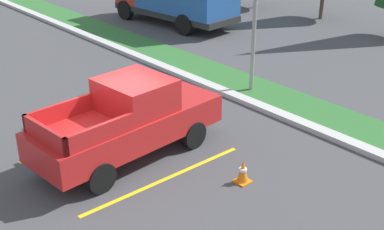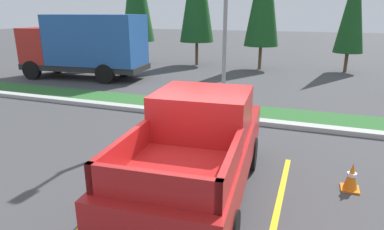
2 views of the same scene
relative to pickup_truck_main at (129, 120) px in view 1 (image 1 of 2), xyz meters
The scene contains 7 objects.
ground_plane 1.06m from the pickup_truck_main, 154.08° to the right, with size 120.00×120.00×0.00m, color #424244.
parking_line_near 1.86m from the pickup_truck_main, behind, with size 0.12×4.80×0.01m, color yellow.
parking_line_far 1.87m from the pickup_truck_main, ahead, with size 0.12×4.80×0.01m, color yellow.
curb_strip 5.01m from the pickup_truck_main, 92.18° to the left, with size 56.00×0.40×0.15m, color #B2B2AD.
grass_median 6.10m from the pickup_truck_main, 91.78° to the left, with size 56.00×1.80×0.06m, color #2D662D.
pickup_truck_main is the anchor object (origin of this frame).
traffic_cone 3.24m from the pickup_truck_main, 24.03° to the left, with size 0.36×0.36×0.60m.
Camera 1 is at (10.26, -6.45, 6.64)m, focal length 47.58 mm.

